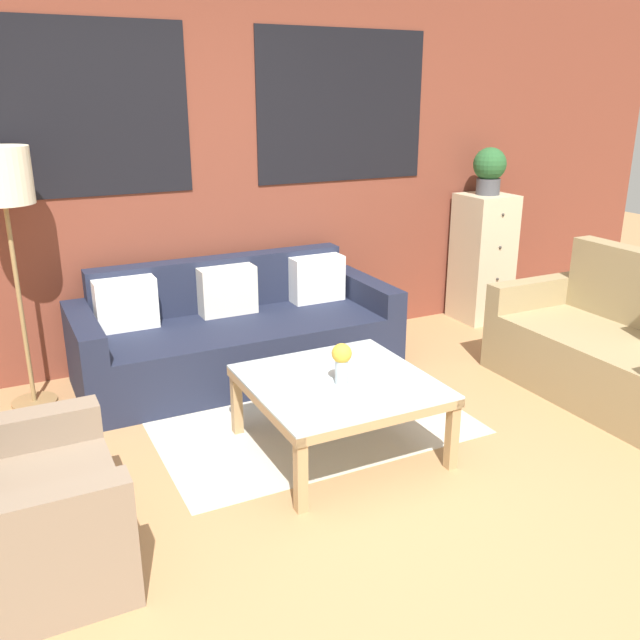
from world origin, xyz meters
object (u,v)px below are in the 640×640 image
Objects in this scene: couch_dark at (236,335)px; potted_plant at (489,169)px; floor_lamp at (3,188)px; settee_vintage at (614,349)px; armchair_corner at (8,518)px; flower_vase at (341,360)px; drawer_cabinet at (482,258)px; coffee_table at (339,390)px.

couch_dark is 5.71× the size of potted_plant.
potted_plant reaches higher than couch_dark.
couch_dark is 1.36× the size of floor_lamp.
couch_dark is 1.47× the size of settee_vintage.
flower_vase is at bearing 9.70° from armchair_corner.
floor_lamp is at bearing -178.58° from drawer_cabinet.
settee_vintage is 3.88× the size of potted_plant.
flower_vase is (1.68, 0.29, 0.28)m from armchair_corner.
floor_lamp is 3.68m from potted_plant.
armchair_corner is 0.52× the size of floor_lamp.
couch_dark reaches higher than coffee_table.
settee_vintage is (2.09, -1.44, 0.03)m from couch_dark.
armchair_corner is at bearing -169.08° from coffee_table.
coffee_table is at bearing 10.92° from armchair_corner.
armchair_corner is 2.19× the size of potted_plant.
couch_dark is 2.54m from settee_vintage.
floor_lamp is at bearing 83.01° from armchair_corner.
potted_plant reaches higher than coffee_table.
couch_dark is at bearing 95.80° from coffee_table.
settee_vintage is at bearing -34.44° from couch_dark.
floor_lamp is (-3.44, 1.54, 1.07)m from settee_vintage.
floor_lamp reaches higher than potted_plant.
coffee_table is at bearing 175.85° from settee_vintage.
floor_lamp is at bearing 155.86° from settee_vintage.
flower_vase is (-1.97, 0.10, 0.25)m from settee_vintage.
settee_vintage is at bearing -98.13° from drawer_cabinet.
settee_vintage is 1.56× the size of coffee_table.
armchair_corner is 3.75× the size of flower_vase.
flower_vase is at bearing -145.25° from drawer_cabinet.
settee_vintage is 1.77× the size of armchair_corner.
flower_vase is (-0.01, -0.04, 0.19)m from coffee_table.
coffee_table is 2.66m from drawer_cabinet.
settee_vintage is at bearing -98.13° from potted_plant.
armchair_corner is 0.77× the size of drawer_cabinet.
settee_vintage reaches higher than coffee_table.
drawer_cabinet is at bearing 1.42° from floor_lamp.
coffee_table is (1.69, 0.33, 0.09)m from armchair_corner.
armchair_corner reaches higher than coffee_table.
couch_dark is 2.61× the size of armchair_corner.
settee_vintage is 1.67m from drawer_cabinet.
couch_dark is at bearing -175.12° from drawer_cabinet.
floor_lamp reaches higher than coffee_table.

